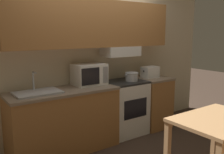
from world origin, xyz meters
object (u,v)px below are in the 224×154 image
object	(u,v)px
cooking_pot	(132,76)
sink_basin	(38,92)
dining_table	(218,130)
microwave	(89,74)
toaster	(150,72)
stove_range	(125,107)

from	to	relation	value
cooking_pot	sink_basin	world-z (taller)	sink_basin
cooking_pot	dining_table	size ratio (longest dim) A/B	0.31
microwave	toaster	world-z (taller)	microwave
stove_range	cooking_pot	xyz separation A→B (m)	(0.09, -0.07, 0.52)
stove_range	toaster	size ratio (longest dim) A/B	3.01
stove_range	dining_table	world-z (taller)	stove_range
microwave	dining_table	size ratio (longest dim) A/B	0.50
stove_range	microwave	xyz separation A→B (m)	(-0.61, 0.09, 0.60)
microwave	sink_basin	size ratio (longest dim) A/B	0.81
cooking_pot	toaster	bearing A→B (deg)	8.61
sink_basin	cooking_pot	bearing A→B (deg)	-2.07
microwave	cooking_pot	bearing A→B (deg)	-12.63
microwave	sink_basin	distance (m)	0.85
stove_range	cooking_pot	size ratio (longest dim) A/B	3.04
toaster	dining_table	bearing A→B (deg)	-111.11
cooking_pot	sink_basin	bearing A→B (deg)	177.93
sink_basin	dining_table	bearing A→B (deg)	-52.30
cooking_pot	toaster	distance (m)	0.48
stove_range	toaster	distance (m)	0.78
cooking_pot	toaster	world-z (taller)	toaster
sink_basin	toaster	bearing A→B (deg)	0.47
stove_range	dining_table	distance (m)	1.76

